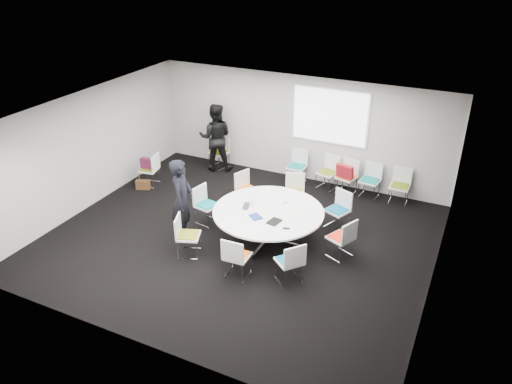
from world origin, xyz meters
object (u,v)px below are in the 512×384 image
at_px(chair_back_b, 327,179).
at_px(chair_person_back, 219,158).
at_px(chair_ring_b, 337,217).
at_px(chair_back_e, 399,192).
at_px(chair_ring_c, 294,199).
at_px(cup, 285,202).
at_px(chair_spare_left, 150,175).
at_px(chair_back_a, 297,173).
at_px(laptop, 248,206).
at_px(chair_ring_f, 188,243).
at_px(brown_bag, 143,185).
at_px(chair_ring_d, 247,196).
at_px(chair_ring_e, 207,212).
at_px(conference_table, 268,218).
at_px(chair_ring_g, 237,264).
at_px(person_back, 216,137).
at_px(maroon_bag, 148,163).
at_px(chair_ring_a, 341,245).
at_px(chair_back_d, 369,187).
at_px(chair_ring_h, 289,269).
at_px(chair_back_c, 346,183).

xyz_separation_m(chair_back_b, chair_person_back, (-3.20, -0.01, 0.00)).
bearing_deg(chair_ring_b, chair_back_e, -96.72).
height_order(chair_ring_c, cup, chair_ring_c).
bearing_deg(chair_spare_left, chair_back_a, -73.50).
relative_size(chair_person_back, laptop, 2.84).
bearing_deg(chair_back_e, chair_ring_f, 50.55).
xyz_separation_m(chair_ring_b, brown_bag, (-5.15, -0.29, -0.16)).
relative_size(chair_back_a, brown_bag, 2.44).
distance_m(chair_ring_d, chair_ring_e, 1.19).
bearing_deg(conference_table, chair_ring_g, -90.68).
height_order(conference_table, chair_spare_left, chair_spare_left).
bearing_deg(chair_ring_f, person_back, -179.00).
height_order(chair_ring_b, brown_bag, chair_ring_b).
bearing_deg(maroon_bag, chair_back_a, 27.87).
bearing_deg(conference_table, chair_ring_f, -136.38).
relative_size(chair_ring_f, chair_spare_left, 1.00).
bearing_deg(chair_ring_e, chair_ring_a, 100.29).
bearing_deg(chair_ring_a, chair_back_a, 60.21).
xyz_separation_m(chair_ring_b, chair_back_d, (0.28, 1.81, 0.00)).
height_order(chair_ring_h, chair_back_a, same).
distance_m(chair_ring_h, cup, 1.83).
relative_size(chair_ring_a, chair_ring_c, 1.00).
bearing_deg(maroon_bag, chair_person_back, 58.91).
bearing_deg(maroon_bag, chair_ring_f, -40.98).
height_order(chair_ring_c, chair_back_b, same).
distance_m(chair_ring_c, laptop, 1.69).
height_order(chair_ring_c, brown_bag, chair_ring_c).
bearing_deg(chair_ring_a, chair_ring_h, 176.72).
xyz_separation_m(chair_spare_left, cup, (4.12, -0.69, 0.50)).
bearing_deg(conference_table, chair_back_e, 53.35).
height_order(chair_ring_g, chair_spare_left, same).
xyz_separation_m(conference_table, chair_ring_h, (0.96, -1.14, -0.28)).
bearing_deg(chair_back_a, chair_ring_c, 108.26).
bearing_deg(conference_table, chair_back_d, 63.60).
height_order(chair_ring_d, person_back, person_back).
relative_size(chair_ring_g, chair_spare_left, 1.00).
relative_size(conference_table, chair_ring_h, 2.68).
bearing_deg(laptop, chair_ring_c, -32.86).
relative_size(chair_back_b, chair_back_e, 1.00).
xyz_separation_m(chair_ring_g, chair_back_a, (-0.48, 4.38, 0.00)).
bearing_deg(chair_ring_g, chair_back_d, 69.34).
xyz_separation_m(chair_back_b, chair_back_c, (0.52, -0.05, 0.00)).
distance_m(chair_ring_d, chair_spare_left, 2.85).
bearing_deg(chair_back_b, chair_ring_d, 67.39).
bearing_deg(laptop, chair_spare_left, 55.02).
relative_size(chair_back_a, chair_back_e, 1.00).
bearing_deg(chair_back_a, chair_back_d, 179.23).
distance_m(chair_back_c, chair_spare_left, 5.12).
distance_m(chair_ring_c, brown_bag, 4.02).
bearing_deg(chair_ring_g, maroon_bag, 145.06).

